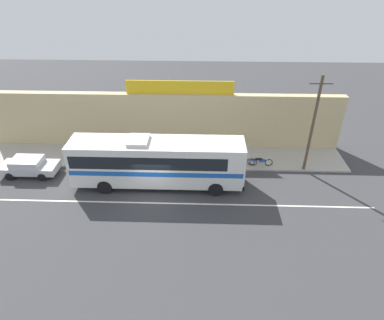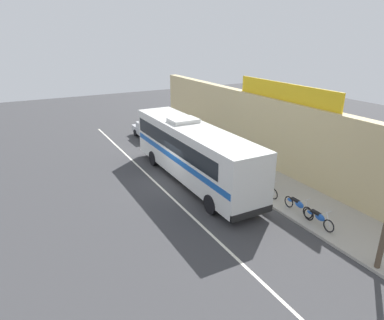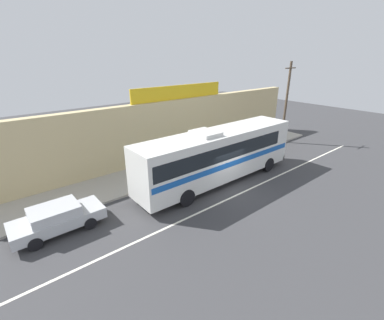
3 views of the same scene
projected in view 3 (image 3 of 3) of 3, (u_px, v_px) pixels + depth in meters
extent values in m
plane|color=#3A3A3D|center=(230.00, 189.00, 17.41)|extent=(70.00, 70.00, 0.00)
cube|color=#A8A399|center=(182.00, 165.00, 21.12)|extent=(30.00, 3.60, 0.14)
cube|color=tan|center=(165.00, 130.00, 21.80)|extent=(30.00, 0.70, 4.80)
cube|color=gold|center=(179.00, 92.00, 21.59)|extent=(8.75, 0.12, 1.10)
cube|color=silver|center=(239.00, 194.00, 16.84)|extent=(30.00, 0.14, 0.01)
cube|color=silver|center=(218.00, 154.00, 17.81)|extent=(12.20, 2.48, 3.10)
cube|color=black|center=(213.00, 148.00, 17.32)|extent=(10.73, 2.50, 0.96)
cube|color=#1956B2|center=(218.00, 158.00, 17.93)|extent=(11.95, 2.50, 0.36)
cube|color=black|center=(273.00, 132.00, 21.23)|extent=(0.04, 2.24, 1.40)
cube|color=black|center=(270.00, 153.00, 21.90)|extent=(0.12, 2.48, 0.36)
cube|color=silver|center=(205.00, 133.00, 16.48)|extent=(1.40, 1.74, 0.24)
cylinder|color=black|center=(244.00, 156.00, 21.63)|extent=(1.04, 0.32, 1.04)
cylinder|color=black|center=(268.00, 164.00, 19.98)|extent=(1.04, 0.32, 1.04)
cylinder|color=black|center=(164.00, 184.00, 17.02)|extent=(1.04, 0.32, 1.04)
cylinder|color=black|center=(186.00, 198.00, 15.37)|extent=(1.04, 0.32, 1.04)
cube|color=#B7BABF|center=(58.00, 220.00, 13.14)|extent=(4.25, 1.75, 0.56)
cube|color=#B7BABF|center=(54.00, 212.00, 12.89)|extent=(2.21, 1.57, 0.48)
cube|color=black|center=(72.00, 206.00, 13.38)|extent=(0.21, 1.47, 0.34)
cylinder|color=black|center=(79.00, 210.00, 14.57)|extent=(0.62, 0.20, 0.62)
cylinder|color=black|center=(90.00, 223.00, 13.38)|extent=(0.62, 0.20, 0.62)
cylinder|color=black|center=(28.00, 227.00, 13.11)|extent=(0.62, 0.20, 0.62)
cylinder|color=black|center=(35.00, 244.00, 11.93)|extent=(0.62, 0.20, 0.62)
cylinder|color=brown|center=(286.00, 103.00, 25.33)|extent=(0.22, 0.22, 7.49)
cylinder|color=brown|center=(291.00, 68.00, 24.16)|extent=(1.60, 0.10, 0.10)
torus|color=black|center=(235.00, 151.00, 23.01)|extent=(0.62, 0.06, 0.62)
torus|color=black|center=(224.00, 154.00, 22.22)|extent=(0.62, 0.06, 0.62)
cylinder|color=silver|center=(235.00, 148.00, 22.85)|extent=(0.34, 0.04, 0.65)
cylinder|color=silver|center=(234.00, 144.00, 22.68)|extent=(0.03, 0.56, 0.03)
ellipsoid|color=black|center=(230.00, 150.00, 22.59)|extent=(0.56, 0.22, 0.34)
cube|color=black|center=(228.00, 150.00, 22.37)|extent=(0.52, 0.20, 0.10)
ellipsoid|color=black|center=(225.00, 152.00, 22.21)|extent=(0.36, 0.14, 0.16)
torus|color=black|center=(262.00, 142.00, 25.24)|extent=(0.62, 0.06, 0.62)
torus|color=black|center=(254.00, 145.00, 24.52)|extent=(0.62, 0.06, 0.62)
cylinder|color=silver|center=(262.00, 139.00, 25.08)|extent=(0.34, 0.04, 0.65)
cylinder|color=silver|center=(262.00, 136.00, 24.90)|extent=(0.03, 0.56, 0.03)
ellipsoid|color=#1E51B2|center=(259.00, 142.00, 24.85)|extent=(0.56, 0.22, 0.34)
cube|color=black|center=(257.00, 141.00, 24.64)|extent=(0.52, 0.20, 0.10)
ellipsoid|color=#1E51B2|center=(255.00, 143.00, 24.50)|extent=(0.36, 0.14, 0.16)
torus|color=black|center=(252.00, 145.00, 24.49)|extent=(0.62, 0.06, 0.62)
torus|color=black|center=(243.00, 148.00, 23.71)|extent=(0.62, 0.06, 0.62)
cylinder|color=silver|center=(252.00, 142.00, 24.33)|extent=(0.34, 0.04, 0.65)
cylinder|color=silver|center=(252.00, 139.00, 24.16)|extent=(0.03, 0.56, 0.03)
ellipsoid|color=#1E51B2|center=(248.00, 144.00, 24.07)|extent=(0.56, 0.22, 0.34)
cube|color=black|center=(246.00, 144.00, 23.85)|extent=(0.52, 0.20, 0.10)
ellipsoid|color=#1E51B2|center=(243.00, 146.00, 23.70)|extent=(0.36, 0.14, 0.16)
cylinder|color=brown|center=(216.00, 151.00, 22.59)|extent=(0.13, 0.13, 0.84)
cylinder|color=brown|center=(217.00, 152.00, 22.46)|extent=(0.13, 0.13, 0.84)
cylinder|color=white|center=(217.00, 143.00, 22.25)|extent=(0.30, 0.30, 0.63)
sphere|color=#A37556|center=(217.00, 138.00, 22.08)|extent=(0.23, 0.23, 0.23)
cylinder|color=white|center=(215.00, 142.00, 22.38)|extent=(0.08, 0.08, 0.58)
cylinder|color=white|center=(219.00, 143.00, 22.10)|extent=(0.08, 0.08, 0.58)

